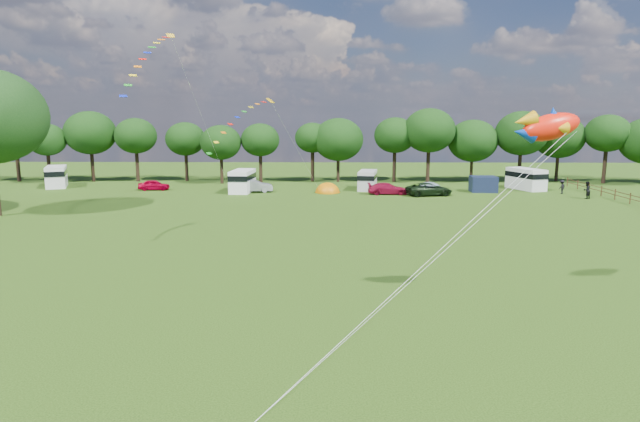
{
  "coord_description": "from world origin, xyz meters",
  "views": [
    {
      "loc": [
        0.5,
        -19.86,
        8.81
      ],
      "look_at": [
        0.0,
        8.0,
        4.0
      ],
      "focal_mm": 30.0,
      "sensor_mm": 36.0,
      "label": 1
    }
  ],
  "objects_px": {
    "car_b": "(253,186)",
    "campervan_b": "(242,180)",
    "campervan_c": "(367,179)",
    "car_c": "(388,189)",
    "campervan_d": "(526,178)",
    "tent_orange": "(328,192)",
    "tent_greyblue": "(429,193)",
    "car_a": "(154,185)",
    "campervan_a": "(56,176)",
    "car_d": "(429,189)",
    "fish_kite": "(546,127)",
    "walker_a": "(587,190)",
    "walker_b": "(562,187)"
  },
  "relations": [
    {
      "from": "car_b",
      "to": "campervan_b",
      "type": "bearing_deg",
      "value": 69.12
    },
    {
      "from": "campervan_c",
      "to": "car_c",
      "type": "bearing_deg",
      "value": -144.72
    },
    {
      "from": "campervan_c",
      "to": "campervan_d",
      "type": "bearing_deg",
      "value": -79.01
    },
    {
      "from": "car_c",
      "to": "tent_orange",
      "type": "height_order",
      "value": "car_c"
    },
    {
      "from": "tent_greyblue",
      "to": "car_a",
      "type": "bearing_deg",
      "value": 176.45
    },
    {
      "from": "campervan_a",
      "to": "campervan_c",
      "type": "xyz_separation_m",
      "value": [
        40.56,
        -1.93,
        -0.18
      ]
    },
    {
      "from": "campervan_c",
      "to": "tent_greyblue",
      "type": "xyz_separation_m",
      "value": [
        7.2,
        -3.11,
        -1.26
      ]
    },
    {
      "from": "car_d",
      "to": "campervan_c",
      "type": "bearing_deg",
      "value": 40.88
    },
    {
      "from": "fish_kite",
      "to": "walker_a",
      "type": "distance_m",
      "value": 40.67
    },
    {
      "from": "car_c",
      "to": "tent_greyblue",
      "type": "xyz_separation_m",
      "value": [
        5.13,
        1.19,
        -0.66
      ]
    },
    {
      "from": "car_b",
      "to": "campervan_d",
      "type": "distance_m",
      "value": 34.22
    },
    {
      "from": "campervan_c",
      "to": "campervan_a",
      "type": "bearing_deg",
      "value": 96.76
    },
    {
      "from": "tent_greyblue",
      "to": "walker_b",
      "type": "height_order",
      "value": "walker_b"
    },
    {
      "from": "car_b",
      "to": "fish_kite",
      "type": "xyz_separation_m",
      "value": [
        18.95,
        -39.9,
        7.7
      ]
    },
    {
      "from": "campervan_a",
      "to": "fish_kite",
      "type": "bearing_deg",
      "value": -157.26
    },
    {
      "from": "fish_kite",
      "to": "campervan_d",
      "type": "bearing_deg",
      "value": 60.36
    },
    {
      "from": "car_d",
      "to": "campervan_c",
      "type": "distance_m",
      "value": 8.61
    },
    {
      "from": "car_b",
      "to": "car_d",
      "type": "height_order",
      "value": "car_b"
    },
    {
      "from": "tent_orange",
      "to": "campervan_a",
      "type": "bearing_deg",
      "value": 172.35
    },
    {
      "from": "campervan_d",
      "to": "walker_b",
      "type": "distance_m",
      "value": 4.98
    },
    {
      "from": "tent_orange",
      "to": "campervan_d",
      "type": "bearing_deg",
      "value": 7.67
    },
    {
      "from": "fish_kite",
      "to": "walker_a",
      "type": "bearing_deg",
      "value": 51.28
    },
    {
      "from": "walker_b",
      "to": "tent_greyblue",
      "type": "bearing_deg",
      "value": -39.09
    },
    {
      "from": "campervan_d",
      "to": "campervan_c",
      "type": "bearing_deg",
      "value": 72.98
    },
    {
      "from": "walker_b",
      "to": "campervan_d",
      "type": "bearing_deg",
      "value": -92.71
    },
    {
      "from": "campervan_a",
      "to": "tent_greyblue",
      "type": "distance_m",
      "value": 48.05
    },
    {
      "from": "campervan_b",
      "to": "tent_orange",
      "type": "distance_m",
      "value": 10.49
    },
    {
      "from": "campervan_a",
      "to": "fish_kite",
      "type": "height_order",
      "value": "fish_kite"
    },
    {
      "from": "campervan_a",
      "to": "walker_b",
      "type": "xyz_separation_m",
      "value": [
        63.41,
        -5.45,
        -0.62
      ]
    },
    {
      "from": "car_d",
      "to": "campervan_a",
      "type": "distance_m",
      "value": 47.92
    },
    {
      "from": "car_c",
      "to": "car_d",
      "type": "height_order",
      "value": "car_d"
    },
    {
      "from": "campervan_d",
      "to": "campervan_a",
      "type": "bearing_deg",
      "value": 70.15
    },
    {
      "from": "car_d",
      "to": "campervan_a",
      "type": "bearing_deg",
      "value": 69.71
    },
    {
      "from": "car_d",
      "to": "campervan_d",
      "type": "relative_size",
      "value": 0.92
    },
    {
      "from": "campervan_b",
      "to": "tent_orange",
      "type": "height_order",
      "value": "campervan_b"
    },
    {
      "from": "car_b",
      "to": "car_c",
      "type": "bearing_deg",
      "value": -103.12
    },
    {
      "from": "tent_greyblue",
      "to": "campervan_d",
      "type": "bearing_deg",
      "value": 15.82
    },
    {
      "from": "tent_greyblue",
      "to": "walker_a",
      "type": "bearing_deg",
      "value": -14.67
    },
    {
      "from": "campervan_a",
      "to": "walker_b",
      "type": "distance_m",
      "value": 63.65
    },
    {
      "from": "tent_orange",
      "to": "walker_b",
      "type": "bearing_deg",
      "value": -1.4
    },
    {
      "from": "car_a",
      "to": "fish_kite",
      "type": "xyz_separation_m",
      "value": [
        31.69,
        -41.65,
        7.82
      ]
    },
    {
      "from": "campervan_d",
      "to": "fish_kite",
      "type": "bearing_deg",
      "value": 142.17
    },
    {
      "from": "tent_orange",
      "to": "campervan_c",
      "type": "bearing_deg",
      "value": 29.54
    },
    {
      "from": "walker_b",
      "to": "campervan_a",
      "type": "bearing_deg",
      "value": -42.46
    },
    {
      "from": "tent_greyblue",
      "to": "car_d",
      "type": "bearing_deg",
      "value": -100.14
    },
    {
      "from": "car_b",
      "to": "campervan_d",
      "type": "relative_size",
      "value": 0.74
    },
    {
      "from": "car_b",
      "to": "tent_greyblue",
      "type": "relative_size",
      "value": 1.12
    },
    {
      "from": "campervan_b",
      "to": "fish_kite",
      "type": "height_order",
      "value": "fish_kite"
    },
    {
      "from": "campervan_c",
      "to": "car_a",
      "type": "bearing_deg",
      "value": 101.62
    },
    {
      "from": "car_a",
      "to": "car_b",
      "type": "relative_size",
      "value": 0.89
    }
  ]
}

